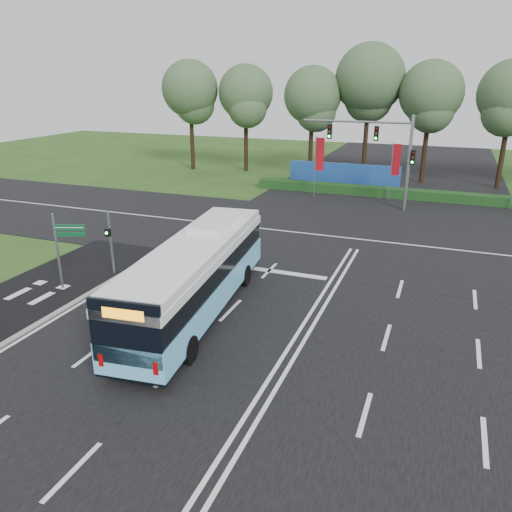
{
  "coord_description": "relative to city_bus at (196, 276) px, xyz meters",
  "views": [
    {
      "loc": [
        4.72,
        -17.77,
        9.57
      ],
      "look_at": [
        -2.89,
        2.0,
        1.92
      ],
      "focal_mm": 35.0,
      "sensor_mm": 36.0,
      "label": 1
    }
  ],
  "objects": [
    {
      "name": "blue_hoarding",
      "position": [
        0.54,
        27.66,
        -0.63
      ],
      "size": [
        10.0,
        0.3,
        2.2
      ],
      "primitive_type": "cube",
      "color": "#1C4898",
      "rests_on": "ground"
    },
    {
      "name": "kerb_strip",
      "position": [
        -5.56,
        -2.34,
        -1.67
      ],
      "size": [
        0.25,
        18.0,
        0.12
      ],
      "primitive_type": "cube",
      "color": "gray",
      "rests_on": "ground"
    },
    {
      "name": "pedestrian_signal",
      "position": [
        -6.07,
        2.4,
        0.09
      ],
      "size": [
        0.3,
        0.41,
        3.34
      ],
      "rotation": [
        0.0,
        0.0,
        0.2
      ],
      "color": "gray",
      "rests_on": "ground"
    },
    {
      "name": "bike_path",
      "position": [
        -7.96,
        -2.34,
        -1.7
      ],
      "size": [
        5.0,
        18.0,
        0.06
      ],
      "primitive_type": "cube",
      "color": "black",
      "rests_on": "ground"
    },
    {
      "name": "road_main",
      "position": [
        4.54,
        0.66,
        -1.71
      ],
      "size": [
        20.0,
        120.0,
        0.04
      ],
      "primitive_type": "cube",
      "color": "black",
      "rests_on": "ground"
    },
    {
      "name": "road_cross",
      "position": [
        4.54,
        12.66,
        -1.7
      ],
      "size": [
        120.0,
        14.0,
        0.05
      ],
      "primitive_type": "cube",
      "color": "black",
      "rests_on": "ground"
    },
    {
      "name": "ground",
      "position": [
        4.54,
        0.66,
        -1.73
      ],
      "size": [
        120.0,
        120.0,
        0.0
      ],
      "primitive_type": "plane",
      "color": "#264B19",
      "rests_on": "ground"
    },
    {
      "name": "city_bus",
      "position": [
        0.0,
        0.0,
        0.0
      ],
      "size": [
        3.79,
        12.17,
        3.44
      ],
      "rotation": [
        0.0,
        0.0,
        0.11
      ],
      "color": "#6BC6F8",
      "rests_on": "ground"
    },
    {
      "name": "banner_flag_mid",
      "position": [
        5.28,
        24.11,
        1.31
      ],
      "size": [
        0.68,
        0.16,
        4.66
      ],
      "rotation": [
        0.0,
        0.0,
        -0.16
      ],
      "color": "gray",
      "rests_on": "ground"
    },
    {
      "name": "eucalyptus_row",
      "position": [
        4.85,
        32.45,
        6.67
      ],
      "size": [
        48.11,
        8.02,
        12.63
      ],
      "color": "black",
      "rests_on": "ground"
    },
    {
      "name": "traffic_light_gantry",
      "position": [
        4.75,
        21.16,
        2.93
      ],
      "size": [
        8.41,
        0.28,
        7.0
      ],
      "color": "gray",
      "rests_on": "ground"
    },
    {
      "name": "street_sign",
      "position": [
        -6.85,
        0.05,
        0.64
      ],
      "size": [
        1.38,
        0.58,
        3.74
      ],
      "rotation": [
        0.0,
        0.0,
        0.36
      ],
      "color": "gray",
      "rests_on": "ground"
    },
    {
      "name": "banner_flag_left",
      "position": [
        -0.75,
        23.21,
        1.51
      ],
      "size": [
        0.74,
        0.14,
        4.99
      ],
      "rotation": [
        0.0,
        0.0,
        0.12
      ],
      "color": "gray",
      "rests_on": "ground"
    },
    {
      "name": "hedge",
      "position": [
        4.54,
        25.16,
        -1.33
      ],
      "size": [
        22.0,
        1.2,
        0.8
      ],
      "primitive_type": "cube",
      "color": "#143814",
      "rests_on": "ground"
    }
  ]
}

